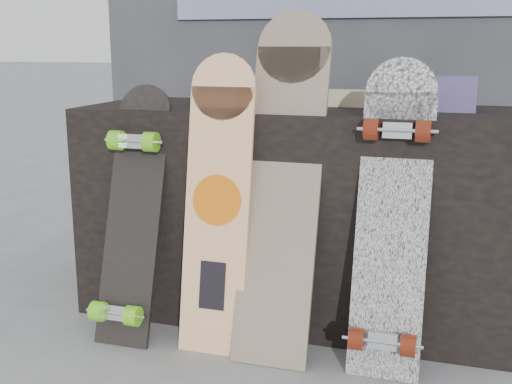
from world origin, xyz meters
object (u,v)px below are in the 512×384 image
(longboard_cascadia, at_px, (393,214))
(longboard_celtic, at_px, (284,173))
(longboard_geisha, at_px, (218,196))
(vendor_table, at_px, (296,211))
(skateboard_dark, at_px, (133,210))

(longboard_cascadia, bearing_deg, longboard_celtic, 172.87)
(longboard_geisha, height_order, longboard_celtic, longboard_celtic)
(vendor_table, xyz_separation_m, longboard_geisha, (-0.18, -0.37, 0.13))
(longboard_celtic, height_order, skateboard_dark, longboard_celtic)
(longboard_cascadia, relative_size, skateboard_dark, 1.11)
(vendor_table, relative_size, longboard_cascadia, 1.61)
(longboard_geisha, xyz_separation_m, longboard_cascadia, (0.58, 0.02, -0.02))
(longboard_celtic, bearing_deg, longboard_geisha, -163.51)
(longboard_geisha, distance_m, longboard_celtic, 0.24)
(vendor_table, bearing_deg, longboard_celtic, -84.42)
(longboard_celtic, distance_m, longboard_cascadia, 0.38)
(longboard_celtic, bearing_deg, vendor_table, 95.58)
(vendor_table, distance_m, longboard_geisha, 0.43)
(longboard_geisha, distance_m, longboard_cascadia, 0.58)
(vendor_table, height_order, skateboard_dark, skateboard_dark)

